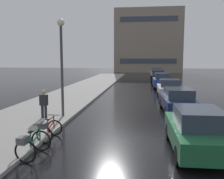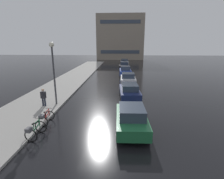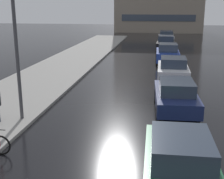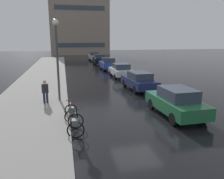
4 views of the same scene
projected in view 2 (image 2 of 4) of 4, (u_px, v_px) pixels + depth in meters
ground_plane at (98, 126)px, 11.40m from camera, size 140.00×140.00×0.00m
sidewalk_kerb at (60, 87)px, 21.35m from camera, size 4.80×60.00×0.14m
bicycle_nearest at (34, 130)px, 9.83m from camera, size 0.82×1.40×0.98m
bicycle_second at (45, 118)px, 11.54m from camera, size 0.70×1.37×0.93m
car_green at (131, 118)px, 10.71m from camera, size 1.92×4.20×1.58m
car_navy at (129, 91)px, 16.90m from camera, size 2.02×4.29×1.49m
car_white at (128, 79)px, 22.89m from camera, size 1.95×4.03×1.51m
car_blue at (125, 71)px, 28.59m from camera, size 1.89×3.94×1.67m
car_black at (124, 66)px, 34.99m from camera, size 1.95×4.09×1.70m
car_silver at (124, 62)px, 41.42m from camera, size 1.93×3.89×1.63m
pedestrian at (43, 97)px, 14.50m from camera, size 0.40×0.25×1.63m
streetlamp at (53, 65)px, 14.32m from camera, size 0.40×0.40×5.33m
building_facade_main at (120, 38)px, 59.61m from camera, size 15.14×10.26×14.20m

